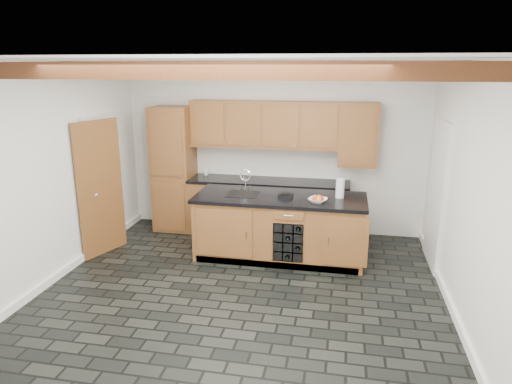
% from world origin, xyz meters
% --- Properties ---
extents(ground, '(5.00, 5.00, 0.00)m').
position_xyz_m(ground, '(0.00, 0.00, 0.00)').
color(ground, black).
rests_on(ground, ground).
extents(room_shell, '(5.01, 5.00, 5.00)m').
position_xyz_m(room_shell, '(-0.09, 0.53, 1.53)').
color(room_shell, white).
rests_on(room_shell, ground).
extents(back_cabinetry, '(3.65, 0.62, 2.20)m').
position_xyz_m(back_cabinetry, '(-0.38, 2.24, 0.98)').
color(back_cabinetry, '#985D31').
rests_on(back_cabinetry, ground).
extents(island, '(2.48, 0.96, 0.93)m').
position_xyz_m(island, '(0.31, 1.28, 0.46)').
color(island, '#985D31').
rests_on(island, ground).
extents(faucet, '(0.45, 0.40, 0.34)m').
position_xyz_m(faucet, '(-0.25, 1.33, 0.96)').
color(faucet, black).
rests_on(faucet, island).
extents(kitchen_scale, '(0.21, 0.14, 0.06)m').
position_xyz_m(kitchen_scale, '(0.38, 1.27, 0.96)').
color(kitchen_scale, black).
rests_on(kitchen_scale, island).
extents(fruit_bowl, '(0.31, 0.31, 0.06)m').
position_xyz_m(fruit_bowl, '(0.85, 1.08, 0.96)').
color(fruit_bowl, silver).
rests_on(fruit_bowl, island).
extents(fruit_cluster, '(0.16, 0.17, 0.07)m').
position_xyz_m(fruit_cluster, '(0.85, 1.08, 0.99)').
color(fruit_cluster, red).
rests_on(fruit_cluster, fruit_bowl).
extents(paper_towel, '(0.12, 0.12, 0.27)m').
position_xyz_m(paper_towel, '(1.14, 1.38, 1.06)').
color(paper_towel, white).
rests_on(paper_towel, island).
extents(mug, '(0.12, 0.12, 0.10)m').
position_xyz_m(mug, '(-1.14, 2.34, 0.98)').
color(mug, white).
rests_on(mug, back_cabinetry).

